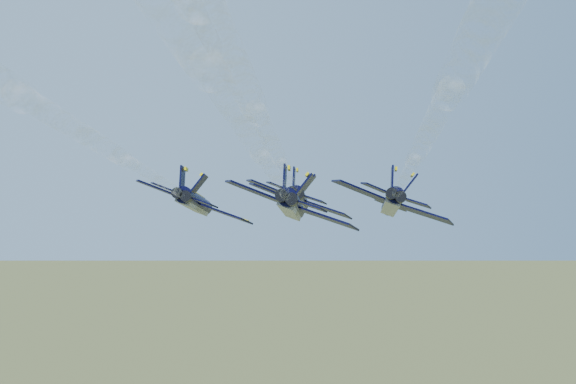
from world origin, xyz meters
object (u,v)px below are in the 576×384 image
object	(u,v)px
jet_right	(392,202)
jet_slot	(292,205)
jet_lead	(299,199)
jet_left	(195,202)

from	to	relation	value
jet_right	jet_slot	bearing A→B (deg)	-134.15
jet_slot	jet_lead	bearing A→B (deg)	92.57
jet_left	jet_right	xyz separation A→B (m)	(19.77, -7.69, 0.00)
jet_left	jet_right	bearing A→B (deg)	-0.28
jet_lead	jet_slot	bearing A→B (deg)	-87.43
jet_left	jet_lead	bearing A→B (deg)	49.65
jet_lead	jet_slot	size ratio (longest dim) A/B	1.00
jet_left	jet_slot	world-z (taller)	same
jet_right	jet_left	bearing A→B (deg)	179.72
jet_left	jet_right	world-z (taller)	same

